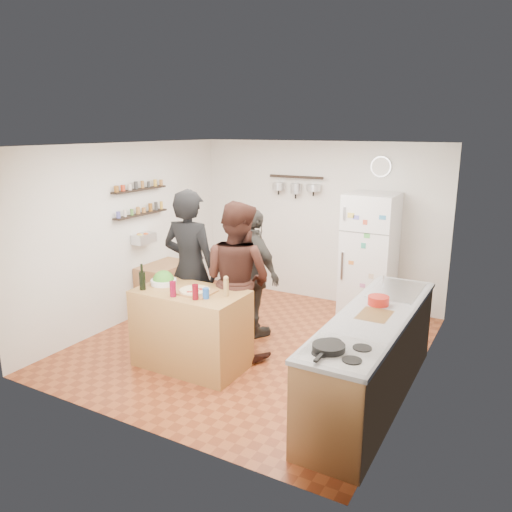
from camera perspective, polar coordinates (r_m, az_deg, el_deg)
The scene contains 26 objects.
room_shell at distance 6.40m, azimuth 1.26°, elevation 1.43°, with size 4.20×4.20×4.20m.
prep_island at distance 5.83m, azimuth -7.39°, elevation -8.23°, with size 1.25×0.72×0.91m, color olive.
pizza_board at distance 5.61m, azimuth -7.01°, elevation -4.08°, with size 0.42×0.34×0.02m, color olive.
pizza at distance 5.60m, azimuth -7.01°, elevation -3.89°, with size 0.34×0.34×0.02m, color #CAB385.
salad_bowl at distance 5.95m, azimuth -10.52°, elevation -2.92°, with size 0.30×0.30×0.06m, color silver.
wine_bottle at distance 5.78m, azimuth -12.86°, elevation -2.76°, with size 0.07×0.07×0.21m, color black.
wine_glass_near at distance 5.49m, azimuth -9.48°, elevation -3.73°, with size 0.07×0.07×0.17m, color maroon.
wine_glass_far at distance 5.37m, azimuth -6.95°, elevation -4.11°, with size 0.07×0.07×0.17m, color #530710.
pepper_mill at distance 5.44m, azimuth -3.44°, elevation -3.69°, with size 0.06×0.06×0.18m, color olive.
salt_canister at distance 5.39m, azimuth -5.75°, elevation -4.26°, with size 0.07×0.07×0.12m, color #1A4591.
person_left at distance 6.22m, azimuth -7.52°, elevation -1.49°, with size 0.73×0.48×1.99m, color black.
person_center at distance 5.95m, azimuth -2.14°, elevation -2.68°, with size 0.91×0.71×1.88m, color black.
person_back at distance 6.49m, azimuth -0.35°, elevation -2.02°, with size 1.00×0.42×1.70m, color #2F2D29.
counter_run at distance 5.23m, azimuth 13.14°, elevation -11.31°, with size 0.63×2.63×0.90m, color #9E7042.
stove_top at distance 4.21m, azimuth 9.78°, elevation -10.78°, with size 0.60×0.62×0.02m, color white.
skillet at distance 4.19m, azimuth 8.30°, elevation -10.30°, with size 0.27×0.27×0.05m, color black.
sink at distance 5.83m, azimuth 15.77°, elevation -3.84°, with size 0.50×0.80×0.03m, color silver.
cutting_board at distance 5.04m, azimuth 13.40°, elevation -6.65°, with size 0.30×0.40×0.02m, color olive.
red_bowl at distance 5.31m, azimuth 13.82°, elevation -4.97°, with size 0.22×0.22×0.09m, color #9E1A12.
fridge at distance 7.37m, azimuth 12.82°, elevation 0.01°, with size 0.70×0.68×1.80m, color white.
wall_clock at distance 7.48m, azimuth 14.10°, elevation 9.88°, with size 0.30×0.30×0.03m, color silver.
spice_shelf_lower at distance 7.29m, azimuth -13.00°, elevation 4.68°, with size 0.12×1.00×0.03m, color black.
spice_shelf_upper at distance 7.25m, azimuth -13.16°, elevation 7.41°, with size 0.12×1.00×0.03m, color black.
produce_basket at distance 7.34m, azimuth -12.67°, elevation 1.98°, with size 0.18×0.35×0.14m, color silver.
side_table at distance 7.60m, azimuth -10.37°, elevation -3.62°, with size 0.50×0.80×0.73m, color #996D40.
pot_rack at distance 7.87m, azimuth 4.59°, elevation 9.00°, with size 0.90×0.04×0.04m, color black.
Camera 1 is at (2.92, -5.12, 2.69)m, focal length 35.00 mm.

